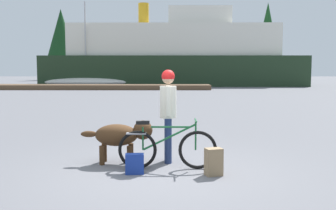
{
  "coord_description": "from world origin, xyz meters",
  "views": [
    {
      "loc": [
        0.23,
        -6.88,
        1.84
      ],
      "look_at": [
        0.17,
        1.15,
        1.09
      ],
      "focal_mm": 42.88,
      "sensor_mm": 36.0,
      "label": 1
    }
  ],
  "objects_px": {
    "ferry_boat": "(175,57)",
    "sailboat_moored": "(86,82)",
    "handbag_pannier": "(135,164)",
    "bicycle": "(167,148)",
    "backpack": "(214,162)",
    "dog": "(122,135)",
    "person_cyclist": "(168,106)"
  },
  "relations": [
    {
      "from": "ferry_boat",
      "to": "sailboat_moored",
      "type": "bearing_deg",
      "value": -156.38
    },
    {
      "from": "handbag_pannier",
      "to": "sailboat_moored",
      "type": "height_order",
      "value": "sailboat_moored"
    },
    {
      "from": "bicycle",
      "to": "sailboat_moored",
      "type": "xyz_separation_m",
      "value": [
        -8.28,
        32.05,
        0.1
      ]
    },
    {
      "from": "backpack",
      "to": "handbag_pannier",
      "type": "bearing_deg",
      "value": 175.98
    },
    {
      "from": "dog",
      "to": "ferry_boat",
      "type": "bearing_deg",
      "value": 87.89
    },
    {
      "from": "dog",
      "to": "bicycle",
      "type": "bearing_deg",
      "value": -26.08
    },
    {
      "from": "backpack",
      "to": "sailboat_moored",
      "type": "bearing_deg",
      "value": 105.62
    },
    {
      "from": "person_cyclist",
      "to": "backpack",
      "type": "xyz_separation_m",
      "value": [
        0.79,
        -0.98,
        -0.86
      ]
    },
    {
      "from": "person_cyclist",
      "to": "dog",
      "type": "relative_size",
      "value": 1.3
    },
    {
      "from": "bicycle",
      "to": "dog",
      "type": "height_order",
      "value": "bicycle"
    },
    {
      "from": "handbag_pannier",
      "to": "sailboat_moored",
      "type": "bearing_deg",
      "value": 103.41
    },
    {
      "from": "bicycle",
      "to": "backpack",
      "type": "distance_m",
      "value": 0.93
    },
    {
      "from": "dog",
      "to": "handbag_pannier",
      "type": "height_order",
      "value": "dog"
    },
    {
      "from": "bicycle",
      "to": "ferry_boat",
      "type": "distance_m",
      "value": 35.96
    },
    {
      "from": "person_cyclist",
      "to": "handbag_pannier",
      "type": "relative_size",
      "value": 5.15
    },
    {
      "from": "bicycle",
      "to": "dog",
      "type": "bearing_deg",
      "value": 153.92
    },
    {
      "from": "backpack",
      "to": "ferry_boat",
      "type": "height_order",
      "value": "ferry_boat"
    },
    {
      "from": "bicycle",
      "to": "person_cyclist",
      "type": "bearing_deg",
      "value": 87.85
    },
    {
      "from": "handbag_pannier",
      "to": "sailboat_moored",
      "type": "relative_size",
      "value": 0.04
    },
    {
      "from": "bicycle",
      "to": "dog",
      "type": "distance_m",
      "value": 0.99
    },
    {
      "from": "bicycle",
      "to": "handbag_pannier",
      "type": "relative_size",
      "value": 5.14
    },
    {
      "from": "ferry_boat",
      "to": "sailboat_moored",
      "type": "xyz_separation_m",
      "value": [
        -8.71,
        -3.81,
        -2.54
      ]
    },
    {
      "from": "backpack",
      "to": "handbag_pannier",
      "type": "relative_size",
      "value": 1.35
    },
    {
      "from": "person_cyclist",
      "to": "sailboat_moored",
      "type": "xyz_separation_m",
      "value": [
        -8.3,
        31.51,
        -0.61
      ]
    },
    {
      "from": "handbag_pannier",
      "to": "person_cyclist",
      "type": "bearing_deg",
      "value": 56.92
    },
    {
      "from": "bicycle",
      "to": "ferry_boat",
      "type": "relative_size",
      "value": 0.07
    },
    {
      "from": "backpack",
      "to": "ferry_boat",
      "type": "relative_size",
      "value": 0.02
    },
    {
      "from": "ferry_boat",
      "to": "bicycle",
      "type": "bearing_deg",
      "value": -90.69
    },
    {
      "from": "bicycle",
      "to": "handbag_pannier",
      "type": "bearing_deg",
      "value": -148.53
    },
    {
      "from": "bicycle",
      "to": "backpack",
      "type": "relative_size",
      "value": 3.82
    },
    {
      "from": "handbag_pannier",
      "to": "sailboat_moored",
      "type": "distance_m",
      "value": 33.3
    },
    {
      "from": "backpack",
      "to": "bicycle",
      "type": "bearing_deg",
      "value": 151.64
    }
  ]
}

